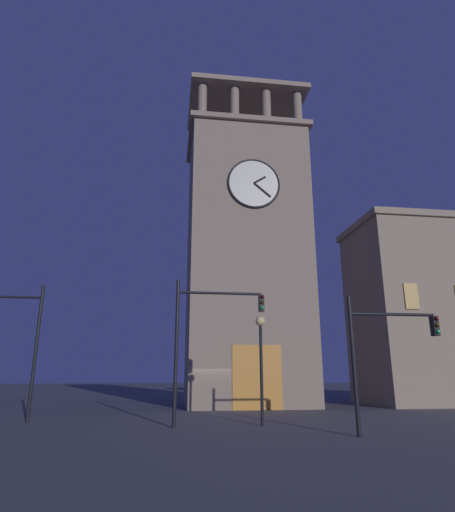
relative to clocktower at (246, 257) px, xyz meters
name	(u,v)px	position (x,y,z in m)	size (l,w,h in m)	color
ground_plane	(210,410)	(2.91, 2.60, -10.89)	(200.00, 200.00, 0.00)	#4C4C51
clocktower	(246,257)	(0.00, 0.00, 0.00)	(9.35, 7.41, 27.01)	gray
traffic_signal_near	(205,328)	(4.08, 12.07, -6.78)	(4.00, 0.41, 6.26)	black
traffic_signal_mid	(14,331)	(13.02, 9.20, -6.73)	(3.63, 0.41, 6.44)	black
traffic_signal_far	(383,343)	(-2.39, 15.64, -7.63)	(3.60, 0.41, 5.03)	black
street_lamp	(261,347)	(1.51, 11.81, -7.57)	(0.44, 0.44, 4.72)	black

